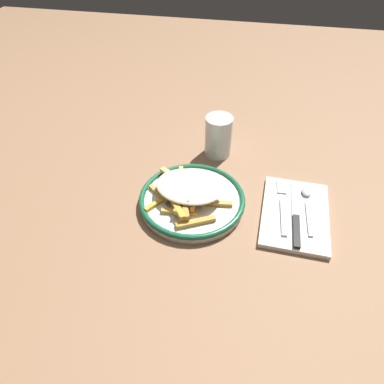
{
  "coord_description": "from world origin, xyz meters",
  "views": [
    {
      "loc": [
        0.11,
        -0.58,
        0.59
      ],
      "look_at": [
        0.0,
        0.0,
        0.04
      ],
      "focal_mm": 33.28,
      "sensor_mm": 36.0,
      "label": 1
    }
  ],
  "objects_px": {
    "fork": "(283,206)",
    "plate": "(192,200)",
    "napkin": "(295,214)",
    "water_glass": "(218,136)",
    "knife": "(296,217)",
    "spoon": "(307,202)",
    "fries_heap": "(188,190)"
  },
  "relations": [
    {
      "from": "plate",
      "to": "spoon",
      "type": "height_order",
      "value": "plate"
    },
    {
      "from": "plate",
      "to": "fries_heap",
      "type": "bearing_deg",
      "value": 168.6
    },
    {
      "from": "plate",
      "to": "fork",
      "type": "distance_m",
      "value": 0.21
    },
    {
      "from": "plate",
      "to": "knife",
      "type": "bearing_deg",
      "value": -3.05
    },
    {
      "from": "knife",
      "to": "spoon",
      "type": "bearing_deg",
      "value": 63.64
    },
    {
      "from": "plate",
      "to": "fries_heap",
      "type": "xyz_separation_m",
      "value": [
        -0.01,
        0.0,
        0.03
      ]
    },
    {
      "from": "knife",
      "to": "spoon",
      "type": "relative_size",
      "value": 1.38
    },
    {
      "from": "fork",
      "to": "fries_heap",
      "type": "bearing_deg",
      "value": -175.61
    },
    {
      "from": "fries_heap",
      "to": "knife",
      "type": "xyz_separation_m",
      "value": [
        0.25,
        -0.01,
        -0.03
      ]
    },
    {
      "from": "knife",
      "to": "spoon",
      "type": "height_order",
      "value": "spoon"
    },
    {
      "from": "fries_heap",
      "to": "spoon",
      "type": "distance_m",
      "value": 0.28
    },
    {
      "from": "plate",
      "to": "water_glass",
      "type": "relative_size",
      "value": 2.22
    },
    {
      "from": "fork",
      "to": "spoon",
      "type": "distance_m",
      "value": 0.06
    },
    {
      "from": "plate",
      "to": "napkin",
      "type": "xyz_separation_m",
      "value": [
        0.24,
        0.01,
        -0.01
      ]
    },
    {
      "from": "fries_heap",
      "to": "spoon",
      "type": "height_order",
      "value": "fries_heap"
    },
    {
      "from": "plate",
      "to": "knife",
      "type": "xyz_separation_m",
      "value": [
        0.24,
        -0.01,
        0.0
      ]
    },
    {
      "from": "plate",
      "to": "fries_heap",
      "type": "distance_m",
      "value": 0.03
    },
    {
      "from": "fork",
      "to": "water_glass",
      "type": "relative_size",
      "value": 1.59
    },
    {
      "from": "knife",
      "to": "plate",
      "type": "bearing_deg",
      "value": 176.95
    },
    {
      "from": "napkin",
      "to": "spoon",
      "type": "relative_size",
      "value": 1.44
    },
    {
      "from": "fork",
      "to": "knife",
      "type": "xyz_separation_m",
      "value": [
        0.03,
        -0.03,
        0.0
      ]
    },
    {
      "from": "fork",
      "to": "water_glass",
      "type": "xyz_separation_m",
      "value": [
        -0.18,
        0.19,
        0.04
      ]
    },
    {
      "from": "napkin",
      "to": "spoon",
      "type": "bearing_deg",
      "value": 52.53
    },
    {
      "from": "fries_heap",
      "to": "knife",
      "type": "distance_m",
      "value": 0.25
    },
    {
      "from": "napkin",
      "to": "knife",
      "type": "relative_size",
      "value": 1.05
    },
    {
      "from": "water_glass",
      "to": "napkin",
      "type": "bearing_deg",
      "value": -44.62
    },
    {
      "from": "plate",
      "to": "napkin",
      "type": "height_order",
      "value": "plate"
    },
    {
      "from": "water_glass",
      "to": "plate",
      "type": "bearing_deg",
      "value": -98.54
    },
    {
      "from": "knife",
      "to": "fork",
      "type": "bearing_deg",
      "value": 132.64
    },
    {
      "from": "plate",
      "to": "fries_heap",
      "type": "height_order",
      "value": "fries_heap"
    },
    {
      "from": "plate",
      "to": "water_glass",
      "type": "distance_m",
      "value": 0.22
    },
    {
      "from": "fork",
      "to": "plate",
      "type": "bearing_deg",
      "value": -174.9
    }
  ]
}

